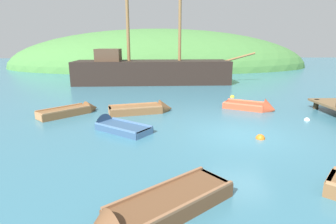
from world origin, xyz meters
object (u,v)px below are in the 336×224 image
at_px(rowboat_center, 145,110).
at_px(buoy_white, 307,120).
at_px(sailing_ship, 151,75).
at_px(buoy_orange, 260,139).
at_px(rowboat_near_dock, 114,127).
at_px(rowboat_portside, 152,215).
at_px(rowboat_outer_left, 72,112).
at_px(rowboat_outer_right, 253,108).
at_px(buoy_yellow, 232,97).

height_order(rowboat_center, buoy_white, rowboat_center).
relative_size(sailing_ship, buoy_orange, 46.02).
height_order(rowboat_near_dock, rowboat_portside, rowboat_portside).
relative_size(rowboat_outer_left, rowboat_outer_right, 0.99).
distance_m(rowboat_outer_left, buoy_white, 12.36).
xyz_separation_m(buoy_orange, buoy_yellow, (1.27, 8.65, 0.00)).
height_order(rowboat_outer_left, rowboat_portside, rowboat_portside).
xyz_separation_m(sailing_ship, rowboat_outer_left, (-4.16, -11.55, -0.70)).
relative_size(rowboat_portside, buoy_white, 13.13).
height_order(rowboat_portside, buoy_yellow, rowboat_portside).
bearing_deg(rowboat_outer_left, rowboat_portside, -107.80).
xyz_separation_m(rowboat_near_dock, rowboat_portside, (1.76, -6.61, 0.05)).
bearing_deg(rowboat_portside, sailing_ship, -126.08).
height_order(rowboat_outer_right, rowboat_near_dock, rowboat_outer_right).
bearing_deg(rowboat_center, buoy_yellow, 19.90).
height_order(rowboat_outer_left, rowboat_center, rowboat_center).
bearing_deg(buoy_orange, rowboat_portside, -131.06).
relative_size(rowboat_center, buoy_orange, 9.95).
xyz_separation_m(rowboat_center, rowboat_portside, (0.47, -9.58, -0.01)).
distance_m(rowboat_outer_left, buoy_yellow, 10.98).
bearing_deg(rowboat_outer_right, rowboat_outer_left, -146.15).
xyz_separation_m(rowboat_portside, buoy_yellow, (5.66, 13.70, -0.13)).
relative_size(rowboat_outer_right, buoy_white, 10.91).
relative_size(rowboat_outer_left, rowboat_near_dock, 0.99).
distance_m(sailing_ship, buoy_white, 15.61).
bearing_deg(rowboat_outer_left, rowboat_outer_right, -39.64).
bearing_deg(buoy_white, rowboat_portside, -135.71).
distance_m(rowboat_outer_left, rowboat_outer_right, 10.33).
relative_size(sailing_ship, rowboat_outer_left, 5.57).
xyz_separation_m(rowboat_center, buoy_orange, (4.87, -4.54, -0.14)).
xyz_separation_m(sailing_ship, rowboat_portside, (0.28, -20.94, -0.70)).
relative_size(rowboat_outer_left, buoy_white, 10.79).
distance_m(rowboat_portside, buoy_white, 10.87).
distance_m(rowboat_center, rowboat_portside, 9.59).
height_order(rowboat_outer_left, buoy_yellow, rowboat_outer_left).
relative_size(rowboat_near_dock, buoy_orange, 8.37).
xyz_separation_m(rowboat_outer_right, rowboat_portside, (-5.87, -10.02, 0.02)).
bearing_deg(rowboat_near_dock, sailing_ship, -58.12).
xyz_separation_m(rowboat_portside, buoy_white, (7.78, 7.59, -0.13)).
xyz_separation_m(rowboat_center, buoy_white, (8.25, -1.99, -0.14)).
distance_m(rowboat_outer_left, rowboat_portside, 10.39).
bearing_deg(rowboat_outer_left, buoy_yellow, -20.03).
xyz_separation_m(buoy_orange, buoy_white, (3.38, 2.54, 0.00)).
bearing_deg(buoy_orange, rowboat_near_dock, 165.72).
height_order(rowboat_center, buoy_orange, rowboat_center).
bearing_deg(rowboat_center, sailing_ship, 75.09).
bearing_deg(rowboat_near_dock, buoy_orange, -156.52).
bearing_deg(buoy_orange, sailing_ship, 106.41).
xyz_separation_m(sailing_ship, rowboat_center, (-0.19, -11.35, -0.70)).
distance_m(rowboat_near_dock, buoy_orange, 6.35).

